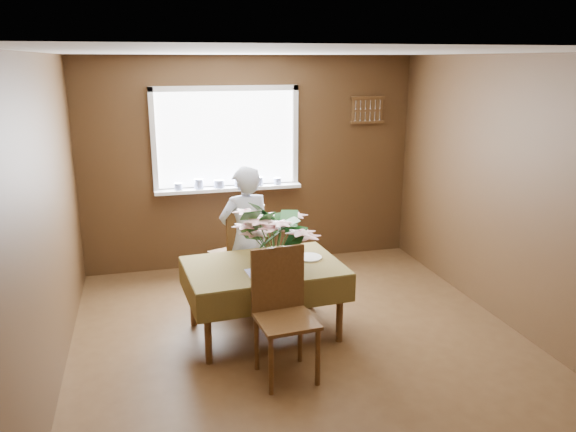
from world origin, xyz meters
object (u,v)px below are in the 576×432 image
object	(u,v)px
chair_far	(241,250)
seated_woman	(245,238)
flower_bouquet	(275,233)
chair_near	(283,308)
dining_table	(264,273)

from	to	relation	value
chair_far	seated_woman	bearing A→B (deg)	81.62
flower_bouquet	chair_near	bearing A→B (deg)	-96.62
chair_near	dining_table	bearing A→B (deg)	85.03
flower_bouquet	dining_table	bearing A→B (deg)	105.90
dining_table	chair_far	xyz separation A→B (m)	(-0.07, 0.77, -0.03)
dining_table	chair_far	bearing A→B (deg)	91.53
chair_far	chair_near	size ratio (longest dim) A/B	1.01
chair_far	flower_bouquet	world-z (taller)	flower_bouquet
dining_table	chair_near	distance (m)	0.69
chair_far	seated_woman	xyz separation A→B (m)	(0.03, -0.13, 0.17)
dining_table	chair_far	world-z (taller)	chair_far
dining_table	flower_bouquet	world-z (taller)	flower_bouquet
chair_near	seated_woman	xyz separation A→B (m)	(-0.04, 1.32, 0.17)
seated_woman	flower_bouquet	xyz separation A→B (m)	(0.10, -0.84, 0.30)
dining_table	seated_woman	size ratio (longest dim) A/B	0.99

